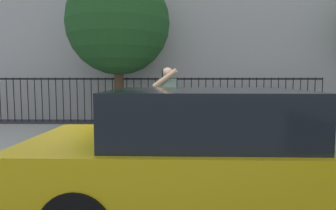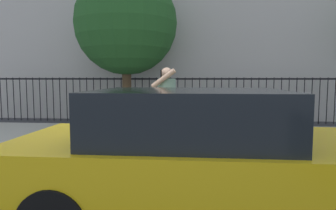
% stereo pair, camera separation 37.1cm
% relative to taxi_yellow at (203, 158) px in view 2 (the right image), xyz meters
% --- Properties ---
extents(ground_plane, '(60.00, 60.00, 0.00)m').
position_rel_taxi_yellow_xyz_m(ground_plane, '(-1.28, 1.38, -0.70)').
color(ground_plane, '#333338').
extents(sidewalk, '(28.00, 4.40, 0.15)m').
position_rel_taxi_yellow_xyz_m(sidewalk, '(-1.28, 3.58, -0.63)').
color(sidewalk, '#9E9B93').
rests_on(sidewalk, ground).
extents(iron_fence, '(12.03, 0.04, 1.60)m').
position_rel_taxi_yellow_xyz_m(iron_fence, '(-1.28, 7.28, 0.32)').
color(iron_fence, black).
rests_on(iron_fence, ground).
extents(taxi_yellow, '(4.22, 1.89, 1.45)m').
position_rel_taxi_yellow_xyz_m(taxi_yellow, '(0.00, 0.00, 0.00)').
color(taxi_yellow, yellow).
rests_on(taxi_yellow, ground).
extents(pedestrian_on_phone, '(0.49, 0.70, 1.63)m').
position_rel_taxi_yellow_xyz_m(pedestrian_on_phone, '(-0.60, 2.43, 0.39)').
color(pedestrian_on_phone, tan).
rests_on(pedestrian_on_phone, sidewalk).
extents(street_bench, '(1.60, 0.45, 0.95)m').
position_rel_taxi_yellow_xyz_m(street_bench, '(1.39, 4.79, -0.05)').
color(street_bench, brown).
rests_on(street_bench, sidewalk).
extents(street_tree_mid, '(3.34, 3.34, 5.03)m').
position_rel_taxi_yellow_xyz_m(street_tree_mid, '(-2.31, 6.52, 2.64)').
color(street_tree_mid, '#4C3823').
rests_on(street_tree_mid, ground).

